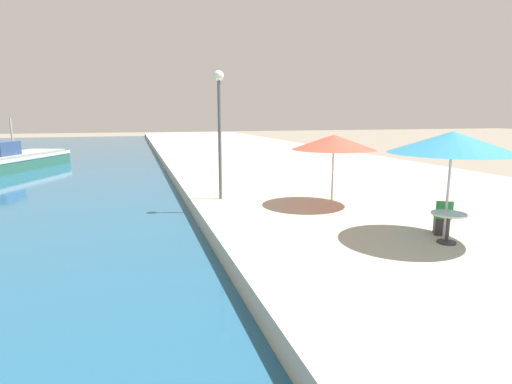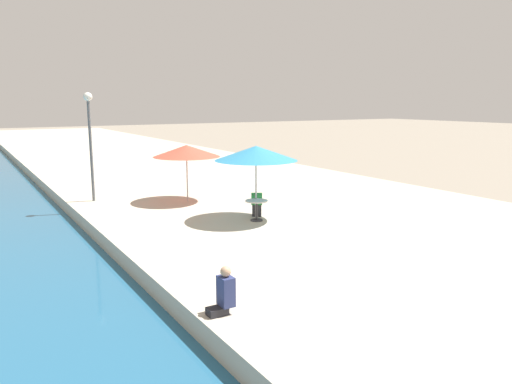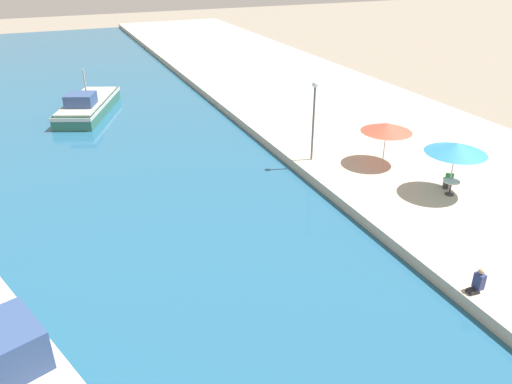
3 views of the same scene
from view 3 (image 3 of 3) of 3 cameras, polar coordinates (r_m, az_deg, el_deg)
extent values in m
cube|color=#BCB29E|center=(45.00, 4.61, 11.67)|extent=(16.00, 90.00, 0.55)
cube|color=#334C7F|center=(15.35, -26.52, -15.41)|extent=(2.18, 2.43, 1.24)
cube|color=#33705B|center=(40.76, -18.59, 9.17)|extent=(5.82, 8.86, 0.97)
cube|color=silver|center=(40.66, -18.66, 9.65)|extent=(5.90, 8.96, 0.25)
cube|color=#ADA89E|center=(40.62, -18.70, 9.89)|extent=(5.35, 8.15, 0.10)
cube|color=#334C7F|center=(39.14, -19.41, 9.93)|extent=(2.52, 2.46, 0.87)
cylinder|color=#B7B2A8|center=(40.32, -18.95, 11.53)|extent=(0.12, 0.12, 2.32)
cylinder|color=#B7B7B7|center=(26.29, 21.47, 2.17)|extent=(0.06, 0.06, 2.29)
cone|color=teal|center=(25.84, 21.93, 4.69)|extent=(2.94, 2.94, 0.52)
cylinder|color=#B7B7B7|center=(28.87, 14.46, 5.06)|extent=(0.06, 0.06, 2.05)
cone|color=#E04C38|center=(28.49, 14.72, 7.16)|extent=(2.82, 2.82, 0.49)
cylinder|color=#333338|center=(26.55, 21.21, -0.24)|extent=(0.44, 0.44, 0.04)
cylinder|color=#333338|center=(26.42, 21.33, 0.40)|extent=(0.08, 0.08, 0.70)
cylinder|color=beige|center=(26.27, 21.46, 1.13)|extent=(0.80, 0.80, 0.04)
cube|color=#2D2D33|center=(27.13, 20.99, 0.86)|extent=(0.47, 0.47, 0.45)
cube|color=#2D8E42|center=(27.03, 21.08, 1.34)|extent=(0.55, 0.55, 0.06)
cube|color=#2D8E42|center=(26.76, 21.24, 1.61)|extent=(0.37, 0.26, 0.40)
cube|color=#232328|center=(19.68, 23.53, -10.33)|extent=(0.40, 0.28, 0.16)
cube|color=navy|center=(19.60, 24.15, -9.25)|extent=(0.26, 0.36, 0.60)
sphere|color=tan|center=(19.38, 24.37, -8.26)|extent=(0.22, 0.22, 0.22)
cylinder|color=#565B60|center=(28.31, 6.55, 7.65)|extent=(0.12, 0.12, 4.20)
sphere|color=white|center=(27.66, 6.80, 12.12)|extent=(0.36, 0.36, 0.36)
camera|label=1|loc=(16.10, 22.28, -6.16)|focal=28.00mm
camera|label=2|loc=(11.18, 43.77, -21.00)|focal=35.00mm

